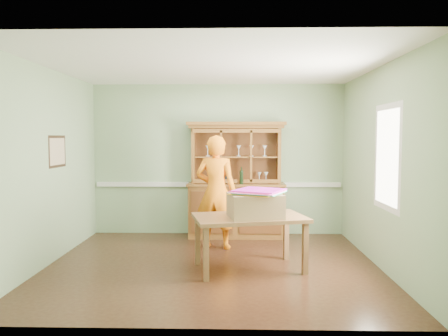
{
  "coord_description": "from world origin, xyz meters",
  "views": [
    {
      "loc": [
        0.31,
        -5.87,
        1.75
      ],
      "look_at": [
        0.15,
        0.4,
        1.31
      ],
      "focal_mm": 35.0,
      "sensor_mm": 36.0,
      "label": 1
    }
  ],
  "objects_px": {
    "china_hutch": "(236,196)",
    "cardboard_box": "(255,206)",
    "dining_table": "(249,222)",
    "person": "(216,192)"
  },
  "relations": [
    {
      "from": "dining_table",
      "to": "person",
      "type": "height_order",
      "value": "person"
    },
    {
      "from": "person",
      "to": "dining_table",
      "type": "bearing_deg",
      "value": 125.4
    },
    {
      "from": "cardboard_box",
      "to": "dining_table",
      "type": "bearing_deg",
      "value": 123.24
    },
    {
      "from": "dining_table",
      "to": "cardboard_box",
      "type": "distance_m",
      "value": 0.27
    },
    {
      "from": "china_hutch",
      "to": "cardboard_box",
      "type": "relative_size",
      "value": 3.07
    },
    {
      "from": "china_hutch",
      "to": "cardboard_box",
      "type": "xyz_separation_m",
      "value": [
        0.24,
        -2.05,
        0.16
      ]
    },
    {
      "from": "dining_table",
      "to": "person",
      "type": "distance_m",
      "value": 1.26
    },
    {
      "from": "china_hutch",
      "to": "dining_table",
      "type": "height_order",
      "value": "china_hutch"
    },
    {
      "from": "china_hutch",
      "to": "person",
      "type": "height_order",
      "value": "china_hutch"
    },
    {
      "from": "china_hutch",
      "to": "dining_table",
      "type": "distance_m",
      "value": 1.95
    }
  ]
}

